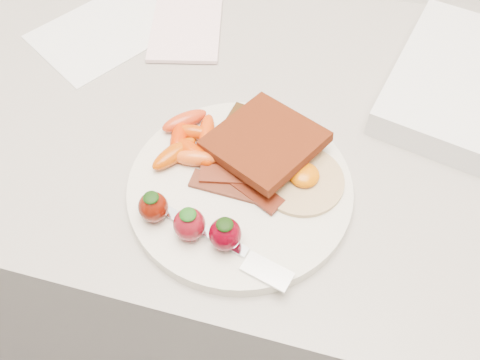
# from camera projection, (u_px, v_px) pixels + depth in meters

# --- Properties ---
(counter) EXTENTS (2.00, 0.60, 0.90)m
(counter) POSITION_uv_depth(u_px,v_px,m) (270.00, 267.00, 1.09)
(counter) COLOR gray
(counter) RESTS_ON ground
(plate) EXTENTS (0.27, 0.27, 0.02)m
(plate) POSITION_uv_depth(u_px,v_px,m) (240.00, 189.00, 0.64)
(plate) COLOR beige
(plate) RESTS_ON counter
(toast_lower) EXTENTS (0.10, 0.10, 0.01)m
(toast_lower) POSITION_uv_depth(u_px,v_px,m) (254.00, 140.00, 0.67)
(toast_lower) COLOR black
(toast_lower) RESTS_ON plate
(toast_upper) EXTENTS (0.16, 0.16, 0.03)m
(toast_upper) POSITION_uv_depth(u_px,v_px,m) (265.00, 141.00, 0.65)
(toast_upper) COLOR #511705
(toast_upper) RESTS_ON toast_lower
(fried_egg) EXTENTS (0.11, 0.11, 0.02)m
(fried_egg) POSITION_uv_depth(u_px,v_px,m) (302.00, 179.00, 0.64)
(fried_egg) COLOR beige
(fried_egg) RESTS_ON plate
(bacon_strips) EXTENTS (0.12, 0.07, 0.01)m
(bacon_strips) POSITION_uv_depth(u_px,v_px,m) (240.00, 183.00, 0.63)
(bacon_strips) COLOR #410C0B
(bacon_strips) RESTS_ON plate
(baby_carrots) EXTENTS (0.09, 0.12, 0.02)m
(baby_carrots) POSITION_uv_depth(u_px,v_px,m) (188.00, 141.00, 0.66)
(baby_carrots) COLOR #BC3902
(baby_carrots) RESTS_ON plate
(strawberries) EXTENTS (0.12, 0.05, 0.04)m
(strawberries) POSITION_uv_depth(u_px,v_px,m) (191.00, 222.00, 0.58)
(strawberries) COLOR #590F04
(strawberries) RESTS_ON plate
(fork) EXTENTS (0.18, 0.07, 0.00)m
(fork) POSITION_uv_depth(u_px,v_px,m) (228.00, 246.00, 0.59)
(fork) COLOR silver
(fork) RESTS_ON plate
(paper_sheet) EXTENTS (0.24, 0.26, 0.00)m
(paper_sheet) POSITION_uv_depth(u_px,v_px,m) (106.00, 31.00, 0.83)
(paper_sheet) COLOR white
(paper_sheet) RESTS_ON counter
(notepad) EXTENTS (0.14, 0.17, 0.01)m
(notepad) POSITION_uv_depth(u_px,v_px,m) (186.00, 28.00, 0.82)
(notepad) COLOR #FFD5D7
(notepad) RESTS_ON paper_sheet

